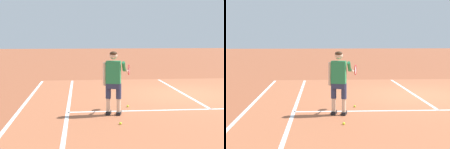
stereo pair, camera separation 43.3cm
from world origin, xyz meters
The scene contains 9 objects.
ground_plane centered at (0.00, 0.00, 0.00)m, with size 80.00×80.00×0.00m, color #9E5133.
court_inner_surface centered at (0.00, -1.03, 0.00)m, with size 10.98×10.23×0.00m, color #B2603D.
line_service centered at (0.00, -2.52, 0.00)m, with size 8.23×0.10×0.01m, color white.
line_centre_service centered at (0.00, 0.68, 0.00)m, with size 0.10×6.40×0.01m, color white.
line_singles_left centered at (-4.12, -1.03, 0.00)m, with size 0.10×9.83×0.01m, color white.
line_doubles_left centered at (-5.49, -1.03, 0.00)m, with size 0.10×9.83×0.01m, color white.
tennis_player centered at (-2.86, -2.90, 0.99)m, with size 0.85×1.05×1.71m.
tennis_ball_near_feet centered at (-2.81, -3.93, 0.03)m, with size 0.07×0.07×0.07m, color #CCE02D.
tennis_ball_by_baseline centered at (-2.35, -2.02, 0.03)m, with size 0.07×0.07×0.07m, color #CCE02D.
Camera 2 is at (-3.34, -11.72, 2.15)m, focal length 53.62 mm.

